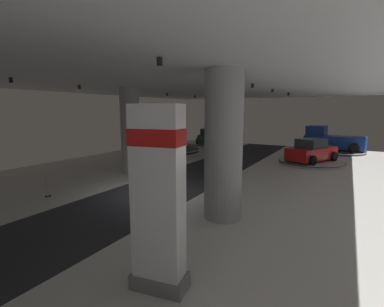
% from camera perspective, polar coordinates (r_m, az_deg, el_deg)
% --- Properties ---
extents(ground, '(24.00, 44.00, 0.06)m').
position_cam_1_polar(ground, '(13.78, -8.29, -8.21)').
color(ground, silver).
extents(ceiling_with_spotlights, '(24.00, 44.00, 0.39)m').
position_cam_1_polar(ceiling_with_spotlights, '(13.25, -8.86, 15.48)').
color(ceiling_with_spotlights, silver).
extents(column_right, '(1.41, 1.41, 5.50)m').
position_cam_1_polar(column_right, '(10.08, 6.61, 1.63)').
color(column_right, '#ADADB2').
rests_on(column_right, ground).
extents(column_left, '(1.22, 1.22, 5.50)m').
position_cam_1_polar(column_left, '(18.01, -12.84, 4.70)').
color(column_left, '#ADADB2').
rests_on(column_left, ground).
extents(brand_sign_pylon, '(1.36, 0.85, 4.17)m').
position_cam_1_polar(brand_sign_pylon, '(6.04, -7.12, -9.19)').
color(brand_sign_pylon, slate).
rests_on(brand_sign_pylon, ground).
extents(display_platform_far_left, '(5.68, 5.68, 0.26)m').
position_cam_1_polar(display_platform_far_left, '(27.17, -4.45, 0.76)').
color(display_platform_far_left, '#333338').
rests_on(display_platform_far_left, ground).
extents(pickup_truck_far_left, '(4.28, 5.69, 2.30)m').
position_cam_1_polar(pickup_truck_far_left, '(26.73, -4.60, 2.88)').
color(pickup_truck_far_left, black).
rests_on(pickup_truck_far_left, display_platform_far_left).
extents(display_platform_far_right, '(4.72, 4.72, 0.24)m').
position_cam_1_polar(display_platform_far_right, '(22.57, 23.68, -1.70)').
color(display_platform_far_right, '#B7B7BC').
rests_on(display_platform_far_right, ground).
extents(display_car_far_right, '(3.51, 4.57, 1.71)m').
position_cam_1_polar(display_car_far_right, '(22.41, 23.78, 0.47)').
color(display_car_far_right, red).
rests_on(display_car_far_right, display_platform_far_right).
extents(display_platform_deep_right, '(5.68, 5.68, 0.23)m').
position_cam_1_polar(display_platform_deep_right, '(30.16, 27.61, 0.54)').
color(display_platform_deep_right, '#333338').
rests_on(display_platform_deep_right, ground).
extents(pickup_truck_deep_right, '(5.52, 3.19, 2.30)m').
position_cam_1_polar(pickup_truck_deep_right, '(30.10, 27.15, 2.55)').
color(pickup_truck_deep_right, navy).
rests_on(pickup_truck_deep_right, display_platform_deep_right).
extents(display_platform_deep_left, '(5.21, 5.21, 0.23)m').
position_cam_1_polar(display_platform_deep_left, '(32.33, 3.33, 2.07)').
color(display_platform_deep_left, silver).
rests_on(display_platform_deep_left, ground).
extents(display_car_deep_left, '(3.22, 4.55, 1.71)m').
position_cam_1_polar(display_car_deep_left, '(32.26, 3.35, 3.61)').
color(display_car_deep_left, '#2D5638').
rests_on(display_car_deep_left, display_platform_deep_left).
extents(visitor_walking_near, '(0.32, 0.32, 1.59)m').
position_cam_1_polar(visitor_walking_near, '(15.35, 3.59, -2.76)').
color(visitor_walking_near, black).
rests_on(visitor_walking_near, ground).
extents(stanchion_a, '(0.28, 0.28, 1.01)m').
position_cam_1_polar(stanchion_a, '(14.62, -28.10, -6.58)').
color(stanchion_a, '#333338').
rests_on(stanchion_a, ground).
extents(stanchion_b, '(0.28, 0.28, 1.01)m').
position_cam_1_polar(stanchion_b, '(12.38, 8.59, -8.30)').
color(stanchion_b, '#333338').
rests_on(stanchion_b, ground).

